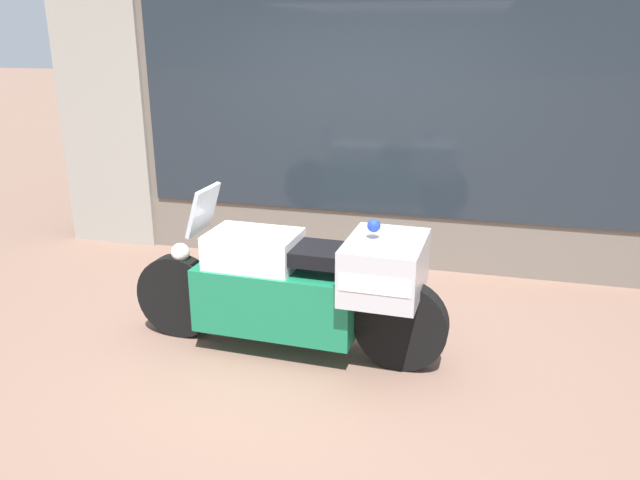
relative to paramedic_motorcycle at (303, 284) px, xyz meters
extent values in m
plane|color=#7A5B4C|center=(0.08, 0.11, -0.54)|extent=(60.00, 60.00, 0.00)
cube|color=#6B6056|center=(0.08, 2.11, 1.55)|extent=(6.63, 0.40, 4.18)
cube|color=gray|center=(-2.74, 2.13, 1.55)|extent=(0.99, 0.55, 4.18)
cube|color=#1E262D|center=(0.54, 1.89, 1.60)|extent=(5.40, 0.02, 3.18)
cube|color=slate|center=(0.50, 2.12, -0.26)|extent=(5.18, 0.30, 0.55)
cube|color=silver|center=(0.50, 2.26, 0.71)|extent=(5.18, 0.02, 1.43)
cube|color=beige|center=(0.50, 2.12, 1.41)|extent=(5.18, 0.30, 0.02)
cube|color=maroon|center=(-1.14, 2.12, 1.45)|extent=(0.18, 0.04, 0.06)
cube|color=#195623|center=(0.50, 2.12, 1.45)|extent=(0.18, 0.04, 0.06)
cube|color=#B7B2A8|center=(2.13, 2.12, 1.45)|extent=(0.18, 0.04, 0.06)
cube|color=red|center=(-0.72, 2.05, 0.15)|extent=(0.19, 0.03, 0.27)
cube|color=orange|center=(1.72, 2.05, 0.15)|extent=(0.19, 0.04, 0.27)
cylinder|color=black|center=(-1.00, 0.04, -0.22)|extent=(0.65, 0.16, 0.64)
cylinder|color=black|center=(0.71, -0.03, -0.22)|extent=(0.65, 0.16, 0.64)
cube|color=#19754C|center=(-0.19, 0.01, -0.13)|extent=(1.18, 0.54, 0.47)
cube|color=white|center=(-0.37, 0.01, 0.21)|extent=(0.65, 0.47, 0.27)
cube|color=black|center=(0.08, 0.00, 0.24)|extent=(0.69, 0.40, 0.10)
cube|color=#B7B7BC|center=(0.58, -0.02, 0.20)|extent=(0.53, 0.71, 0.38)
cube|color=white|center=(0.58, -0.02, 0.20)|extent=(0.48, 0.72, 0.11)
cube|color=#B2BCC6|center=(-0.75, 0.03, 0.49)|extent=(0.15, 0.35, 0.34)
sphere|color=white|center=(-0.96, 0.04, 0.14)|extent=(0.14, 0.14, 0.14)
sphere|color=blue|center=(0.50, -0.02, 0.48)|extent=(0.09, 0.09, 0.09)
camera|label=1|loc=(1.16, -3.91, 1.71)|focal=35.00mm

